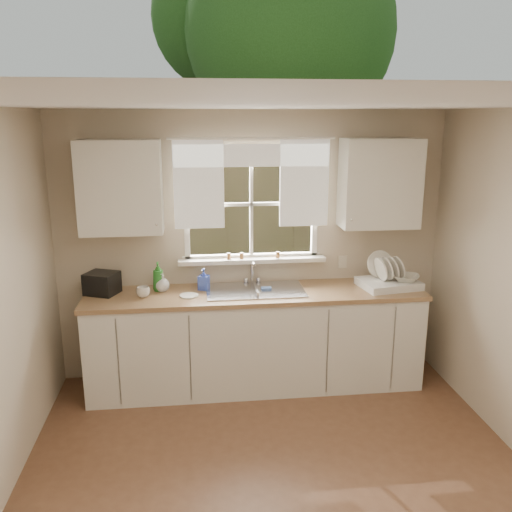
{
  "coord_description": "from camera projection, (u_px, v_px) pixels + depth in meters",
  "views": [
    {
      "loc": [
        -0.54,
        -2.91,
        2.44
      ],
      "look_at": [
        0.0,
        1.65,
        1.25
      ],
      "focal_mm": 38.0,
      "sensor_mm": 36.0,
      "label": 1
    }
  ],
  "objects": [
    {
      "name": "backyard",
      "position": [
        245.0,
        63.0,
        10.76
      ],
      "size": [
        20.0,
        10.0,
        6.13
      ],
      "color": "#335421",
      "rests_on": "ground"
    },
    {
      "name": "room_walls",
      "position": [
        291.0,
        333.0,
        3.1
      ],
      "size": [
        3.62,
        4.02,
        2.5
      ],
      "color": "beige",
      "rests_on": "ground"
    },
    {
      "name": "window",
      "position": [
        252.0,
        222.0,
        5.03
      ],
      "size": [
        1.38,
        0.16,
        1.06
      ],
      "color": "white",
      "rests_on": "room_walls"
    },
    {
      "name": "soap_bottle_c",
      "position": [
        162.0,
        282.0,
        4.86
      ],
      "size": [
        0.14,
        0.14,
        0.17
      ],
      "primitive_type": "imported",
      "rotation": [
        0.0,
        0.0,
        -0.1
      ],
      "color": "beige",
      "rests_on": "countertop"
    },
    {
      "name": "dish_rack",
      "position": [
        388.0,
        280.0,
        4.98
      ],
      "size": [
        0.57,
        0.47,
        0.32
      ],
      "color": "white",
      "rests_on": "countertop"
    },
    {
      "name": "soap_bottle_b",
      "position": [
        204.0,
        279.0,
        4.9
      ],
      "size": [
        0.12,
        0.12,
        0.2
      ],
      "primitive_type": "imported",
      "rotation": [
        0.0,
        0.0,
        -0.39
      ],
      "color": "#3048B5",
      "rests_on": "countertop"
    },
    {
      "name": "upper_cabinet_right",
      "position": [
        380.0,
        183.0,
        4.9
      ],
      "size": [
        0.7,
        0.33,
        0.8
      ],
      "primitive_type": "cube",
      "color": "white",
      "rests_on": "room_walls"
    },
    {
      "name": "ground",
      "position": [
        286.0,
        508.0,
        3.48
      ],
      "size": [
        4.0,
        4.0,
        0.0
      ],
      "primitive_type": "plane",
      "color": "brown",
      "rests_on": "ground"
    },
    {
      "name": "upper_cabinet_left",
      "position": [
        120.0,
        187.0,
        4.64
      ],
      "size": [
        0.7,
        0.33,
        0.8
      ],
      "primitive_type": "cube",
      "color": "white",
      "rests_on": "room_walls"
    },
    {
      "name": "sill_jars",
      "position": [
        250.0,
        256.0,
        5.04
      ],
      "size": [
        0.5,
        0.04,
        0.06
      ],
      "color": "brown",
      "rests_on": "window"
    },
    {
      "name": "ceiling",
      "position": [
        293.0,
        104.0,
        2.85
      ],
      "size": [
        3.6,
        4.0,
        0.02
      ],
      "primitive_type": "cube",
      "color": "silver",
      "rests_on": "room_walls"
    },
    {
      "name": "wall_outlet",
      "position": [
        343.0,
        262.0,
        5.21
      ],
      "size": [
        0.08,
        0.01,
        0.12
      ],
      "primitive_type": "cube",
      "color": "beige",
      "rests_on": "room_walls"
    },
    {
      "name": "bowl",
      "position": [
        406.0,
        278.0,
        4.94
      ],
      "size": [
        0.31,
        0.31,
        0.06
      ],
      "primitive_type": "imported",
      "rotation": [
        0.0,
        0.0,
        -0.43
      ],
      "color": "silver",
      "rests_on": "dish_rack"
    },
    {
      "name": "soap_bottle_a",
      "position": [
        158.0,
        277.0,
        4.86
      ],
      "size": [
        0.11,
        0.11,
        0.27
      ],
      "primitive_type": "imported",
      "rotation": [
        0.0,
        0.0,
        -0.09
      ],
      "color": "#297B28",
      "rests_on": "countertop"
    },
    {
      "name": "base_cabinets",
      "position": [
        256.0,
        341.0,
        4.98
      ],
      "size": [
        3.0,
        0.62,
        0.87
      ],
      "primitive_type": "cube",
      "color": "white",
      "rests_on": "ground"
    },
    {
      "name": "sink",
      "position": [
        255.0,
        298.0,
        4.91
      ],
      "size": [
        0.88,
        0.52,
        0.4
      ],
      "color": "#B7B7BC",
      "rests_on": "countertop"
    },
    {
      "name": "countertop",
      "position": [
        256.0,
        294.0,
        4.87
      ],
      "size": [
        3.04,
        0.65,
        0.04
      ],
      "primitive_type": "cube",
      "color": "#99744C",
      "rests_on": "base_cabinets"
    },
    {
      "name": "black_appliance",
      "position": [
        102.0,
        283.0,
        4.79
      ],
      "size": [
        0.33,
        0.31,
        0.19
      ],
      "primitive_type": "cube",
      "rotation": [
        0.0,
        0.0,
        -0.41
      ],
      "color": "black",
      "rests_on": "countertop"
    },
    {
      "name": "cup",
      "position": [
        143.0,
        292.0,
        4.71
      ],
      "size": [
        0.12,
        0.12,
        0.09
      ],
      "primitive_type": "imported",
      "rotation": [
        0.0,
        0.0,
        0.0
      ],
      "color": "silver",
      "rests_on": "countertop"
    },
    {
      "name": "saucer",
      "position": [
        189.0,
        296.0,
        4.74
      ],
      "size": [
        0.17,
        0.17,
        0.01
      ],
      "primitive_type": "cylinder",
      "color": "white",
      "rests_on": "countertop"
    },
    {
      "name": "curtains",
      "position": [
        252.0,
        174.0,
        4.86
      ],
      "size": [
        1.5,
        0.03,
        0.81
      ],
      "color": "white",
      "rests_on": "room_walls"
    }
  ]
}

